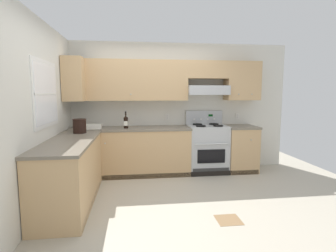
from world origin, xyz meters
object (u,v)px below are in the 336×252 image
(stove, at_px, (207,148))
(wine_bottle, at_px, (126,122))
(bowl, at_px, (92,127))
(bucket, at_px, (80,126))

(stove, relative_size, wine_bottle, 3.80)
(stove, relative_size, bowl, 3.59)
(stove, height_order, wine_bottle, wine_bottle)
(bowl, height_order, bucket, bucket)
(stove, distance_m, wine_bottle, 1.68)
(bowl, bearing_deg, wine_bottle, -1.16)
(wine_bottle, xyz_separation_m, bucket, (-0.73, -0.50, -0.00))
(bowl, distance_m, bucket, 0.54)
(bucket, bearing_deg, wine_bottle, 34.35)
(wine_bottle, relative_size, bucket, 1.36)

